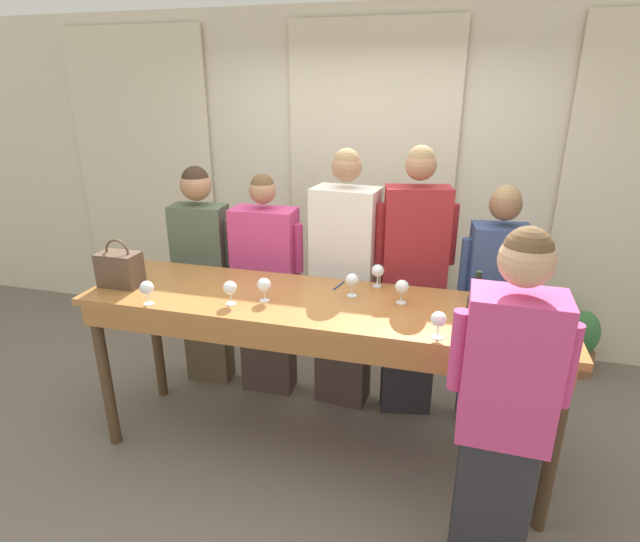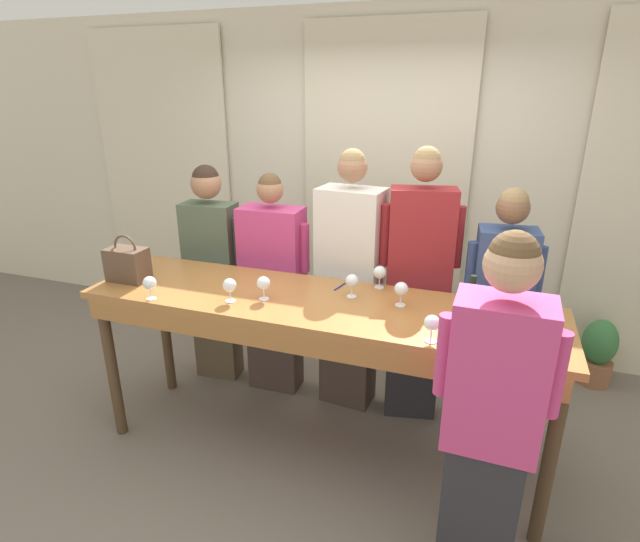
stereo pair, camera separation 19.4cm
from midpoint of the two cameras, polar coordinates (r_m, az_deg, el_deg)
name	(u,v)px [view 2 (the right image)]	position (r m, az deg, el deg)	size (l,w,h in m)	color
ground_plane	(316,448)	(3.40, 1.31, -19.59)	(18.00, 18.00, 0.00)	#70665B
wall_back	(385,184)	(4.38, 8.74, 9.82)	(12.00, 0.06, 2.80)	beige
curtain_panel_left	(166,177)	(5.19, -16.17, 10.27)	(1.40, 0.03, 2.69)	beige
curtain_panel_center	(383,192)	(4.33, 8.53, 8.95)	(1.40, 0.03, 2.69)	beige
tasting_bar	(314,321)	(2.87, 1.27, -5.77)	(2.73, 0.71, 1.04)	#9E6633
wine_bottle	(469,320)	(2.45, 18.85, -5.32)	(0.08, 0.08, 0.35)	black
handbag	(127,264)	(3.28, -19.59, 0.76)	(0.25, 0.15, 0.29)	brown
wine_glass_front_left	(493,334)	(2.43, 21.41, -6.77)	(0.08, 0.08, 0.14)	white
wine_glass_front_mid	(264,284)	(2.82, -4.52, -1.49)	(0.08, 0.08, 0.14)	white
wine_glass_front_right	(150,284)	(2.95, -17.13, -1.40)	(0.08, 0.08, 0.14)	white
wine_glass_center_left	(401,290)	(2.79, 11.25, -2.13)	(0.08, 0.08, 0.14)	white
wine_glass_center_mid	(230,286)	(2.82, -8.36, -1.70)	(0.08, 0.08, 0.14)	white
wine_glass_center_right	(380,273)	(3.02, 8.69, -0.25)	(0.08, 0.08, 0.14)	white
wine_glass_back_left	(352,281)	(2.86, 5.63, -1.21)	(0.08, 0.08, 0.14)	white
wine_glass_back_mid	(432,324)	(2.44, 14.95, -5.86)	(0.08, 0.08, 0.14)	white
pen	(340,286)	(3.03, 4.19, -1.76)	(0.04, 0.14, 0.01)	#193399
guest_olive_jacket	(213,271)	(3.81, -10.72, -0.01)	(0.50, 0.24, 1.67)	brown
guest_pink_top	(273,286)	(3.62, -3.82, -1.75)	(0.56, 0.25, 1.64)	#473833
guest_cream_sweater	(350,283)	(3.41, 5.06, -1.44)	(0.54, 0.31, 1.82)	#473833
guest_striped_shirt	(418,286)	(3.32, 12.75, -1.75)	(0.52, 0.28, 1.86)	#28282D
guest_navy_coat	(498,313)	(3.36, 21.31, -4.55)	(0.46, 0.27, 1.64)	#383D51
host_pouring	(490,426)	(2.26, 21.28, -16.20)	(0.48, 0.25, 1.71)	#28282D
potted_plant	(598,352)	(4.48, 30.28, -8.00)	(0.25, 0.25, 0.53)	#935B3D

